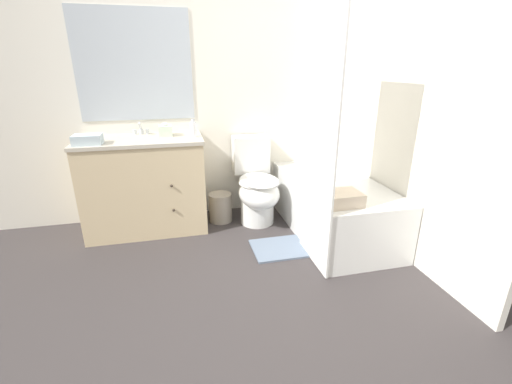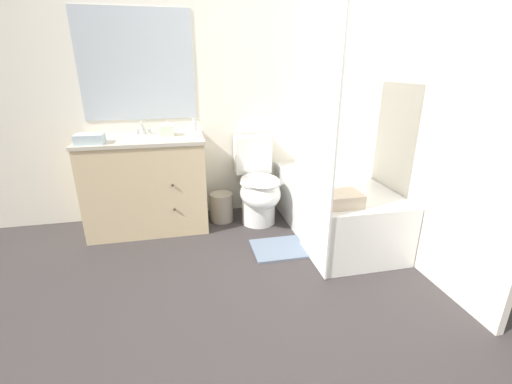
{
  "view_description": "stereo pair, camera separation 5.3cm",
  "coord_description": "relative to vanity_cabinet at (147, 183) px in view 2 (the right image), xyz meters",
  "views": [
    {
      "loc": [
        -0.44,
        -1.69,
        1.44
      ],
      "look_at": [
        0.14,
        0.74,
        0.51
      ],
      "focal_mm": 24.0,
      "sensor_mm": 36.0,
      "label": 1
    },
    {
      "loc": [
        -0.39,
        -1.7,
        1.44
      ],
      "look_at": [
        0.14,
        0.74,
        0.51
      ],
      "focal_mm": 24.0,
      "sensor_mm": 36.0,
      "label": 2
    }
  ],
  "objects": [
    {
      "name": "bathtub",
      "position": [
        1.63,
        -0.44,
        -0.19
      ],
      "size": [
        0.71,
        1.42,
        0.48
      ],
      "color": "white",
      "rests_on": "ground_plane"
    },
    {
      "name": "vanity_cabinet",
      "position": [
        0.0,
        0.0,
        0.0
      ],
      "size": [
        1.05,
        0.57,
        0.85
      ],
      "color": "beige",
      "rests_on": "ground_plane"
    },
    {
      "name": "sink_faucet",
      "position": [
        -0.0,
        0.19,
        0.45
      ],
      "size": [
        0.14,
        0.12,
        0.12
      ],
      "color": "silver",
      "rests_on": "vanity_cabinet"
    },
    {
      "name": "soap_dispenser",
      "position": [
        0.46,
        -0.04,
        0.48
      ],
      "size": [
        0.05,
        0.05,
        0.16
      ],
      "color": "silver",
      "rests_on": "vanity_cabinet"
    },
    {
      "name": "toilet",
      "position": [
        1.01,
        -0.1,
        -0.08
      ],
      "size": [
        0.37,
        0.68,
        0.79
      ],
      "color": "white",
      "rests_on": "ground_plane"
    },
    {
      "name": "tissue_box",
      "position": [
        0.22,
        0.06,
        0.46
      ],
      "size": [
        0.12,
        0.14,
        0.12
      ],
      "color": "silver",
      "rests_on": "vanity_cabinet"
    },
    {
      "name": "ground_plane",
      "position": [
        0.73,
        -1.37,
        -0.43
      ],
      "size": [
        14.0,
        14.0,
        0.0
      ],
      "primitive_type": "plane",
      "color": "#383333"
    },
    {
      "name": "shower_curtain",
      "position": [
        1.27,
        -0.9,
        0.58
      ],
      "size": [
        0.01,
        0.53,
        2.02
      ],
      "color": "white",
      "rests_on": "ground_plane"
    },
    {
      "name": "wall_back",
      "position": [
        0.73,
        0.29,
        0.82
      ],
      "size": [
        8.0,
        0.06,
        2.5
      ],
      "color": "white",
      "rests_on": "ground_plane"
    },
    {
      "name": "wastebasket",
      "position": [
        0.67,
        -0.0,
        -0.29
      ],
      "size": [
        0.22,
        0.22,
        0.28
      ],
      "color": "gray",
      "rests_on": "ground_plane"
    },
    {
      "name": "hand_towel_folded",
      "position": [
        -0.38,
        -0.16,
        0.45
      ],
      "size": [
        0.21,
        0.16,
        0.08
      ],
      "color": "silver",
      "rests_on": "vanity_cabinet"
    },
    {
      "name": "bath_mat",
      "position": [
        1.07,
        -0.67,
        -0.43
      ],
      "size": [
        0.45,
        0.37,
        0.02
      ],
      "color": "slate",
      "rests_on": "ground_plane"
    },
    {
      "name": "wall_right",
      "position": [
        2.02,
        -0.55,
        0.82
      ],
      "size": [
        0.05,
        2.64,
        2.5
      ],
      "color": "white",
      "rests_on": "ground_plane"
    },
    {
      "name": "bath_towel_folded",
      "position": [
        1.44,
        -0.96,
        0.1
      ],
      "size": [
        0.26,
        0.22,
        0.1
      ],
      "color": "beige",
      "rests_on": "bathtub"
    }
  ]
}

